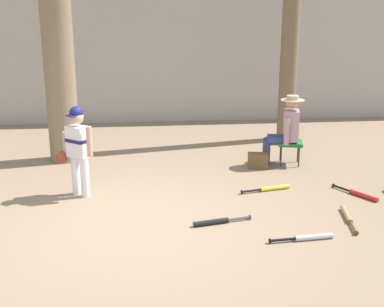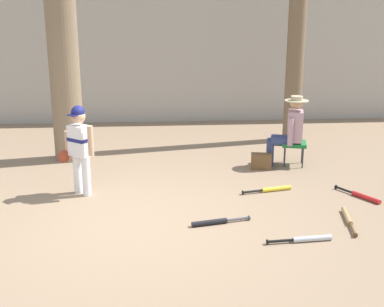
{
  "view_description": "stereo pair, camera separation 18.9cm",
  "coord_description": "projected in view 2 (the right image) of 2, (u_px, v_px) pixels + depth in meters",
  "views": [
    {
      "loc": [
        0.09,
        -5.71,
        2.56
      ],
      "look_at": [
        0.75,
        0.58,
        0.75
      ],
      "focal_mm": 46.59,
      "sensor_mm": 36.0,
      "label": 1
    },
    {
      "loc": [
        0.28,
        -5.73,
        2.56
      ],
      "look_at": [
        0.75,
        0.58,
        0.75
      ],
      "focal_mm": 46.59,
      "sensor_mm": 36.0,
      "label": 2
    }
  ],
  "objects": [
    {
      "name": "bat_black_composite",
      "position": [
        214.0,
        222.0,
        6.2
      ],
      "size": [
        0.76,
        0.22,
        0.07
      ],
      "color": "black",
      "rests_on": "ground"
    },
    {
      "name": "concrete_back_wall",
      "position": [
        142.0,
        60.0,
        11.72
      ],
      "size": [
        18.0,
        0.36,
        2.91
      ],
      "primitive_type": "cube",
      "color": "#ADA89E",
      "rests_on": "ground"
    },
    {
      "name": "seated_spectator",
      "position": [
        289.0,
        129.0,
        8.45
      ],
      "size": [
        0.68,
        0.54,
        1.2
      ],
      "color": "navy",
      "rests_on": "ground"
    },
    {
      "name": "bat_red_barrel",
      "position": [
        362.0,
        196.0,
        7.06
      ],
      "size": [
        0.44,
        0.7,
        0.07
      ],
      "color": "red",
      "rests_on": "ground"
    },
    {
      "name": "young_ballplayer",
      "position": [
        79.0,
        145.0,
        7.04
      ],
      "size": [
        0.59,
        0.42,
        1.31
      ],
      "color": "white",
      "rests_on": "ground"
    },
    {
      "name": "tree_near_player",
      "position": [
        61.0,
        20.0,
        8.31
      ],
      "size": [
        0.89,
        0.89,
        5.78
      ],
      "color": "#7F6B51",
      "rests_on": "ground"
    },
    {
      "name": "tree_behind_spectator",
      "position": [
        297.0,
        28.0,
        9.69
      ],
      "size": [
        0.48,
        0.48,
        4.94
      ],
      "color": "brown",
      "rests_on": "ground"
    },
    {
      "name": "bat_wood_tan",
      "position": [
        348.0,
        218.0,
        6.32
      ],
      "size": [
        0.22,
        0.82,
        0.07
      ],
      "color": "tan",
      "rests_on": "ground"
    },
    {
      "name": "folding_stool",
      "position": [
        294.0,
        145.0,
        8.51
      ],
      "size": [
        0.48,
        0.48,
        0.41
      ],
      "color": "#196B2D",
      "rests_on": "ground"
    },
    {
      "name": "bat_yellow_trainer",
      "position": [
        273.0,
        189.0,
        7.34
      ],
      "size": [
        0.77,
        0.23,
        0.07
      ],
      "color": "yellow",
      "rests_on": "ground"
    },
    {
      "name": "handbag_beside_stool",
      "position": [
        261.0,
        161.0,
        8.37
      ],
      "size": [
        0.37,
        0.24,
        0.26
      ],
      "primitive_type": "cube",
      "rotation": [
        0.0,
        0.0,
        -0.19
      ],
      "color": "brown",
      "rests_on": "ground"
    },
    {
      "name": "bat_aluminum_silver",
      "position": [
        307.0,
        239.0,
        5.73
      ],
      "size": [
        0.78,
        0.13,
        0.07
      ],
      "color": "#B7BCC6",
      "rests_on": "ground"
    },
    {
      "name": "ground_plane",
      "position": [
        135.0,
        226.0,
        6.17
      ],
      "size": [
        60.0,
        60.0,
        0.0
      ],
      "primitive_type": "plane",
      "color": "#897056"
    }
  ]
}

